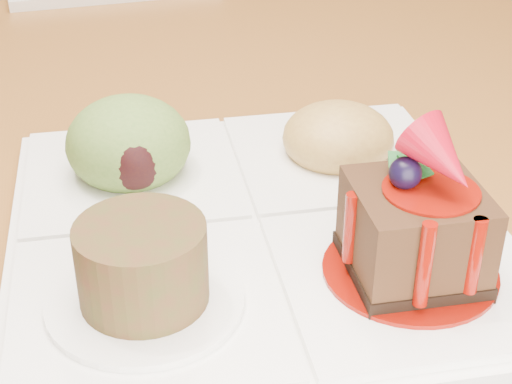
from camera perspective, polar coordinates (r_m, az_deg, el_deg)
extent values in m
plane|color=brown|center=(1.52, -10.90, -11.98)|extent=(6.00, 6.00, 0.00)
cylinder|color=brown|center=(2.13, -2.52, 12.55)|extent=(0.06, 0.06, 0.71)
cube|color=#331811|center=(1.56, 14.95, 10.04)|extent=(0.48, 0.48, 0.04)
cylinder|color=#331811|center=(1.43, 10.78, -3.15)|extent=(0.04, 0.04, 0.47)
cylinder|color=#331811|center=(1.91, 16.01, 5.30)|extent=(0.04, 0.04, 0.47)
cylinder|color=#331811|center=(1.74, 4.85, 3.80)|extent=(0.04, 0.04, 0.47)
cube|color=white|center=(0.48, 0.00, -2.99)|extent=(0.32, 0.32, 0.01)
cube|color=white|center=(0.43, 11.06, -6.08)|extent=(0.15, 0.15, 0.01)
cube|color=white|center=(0.41, -7.99, -8.37)|extent=(0.15, 0.15, 0.01)
cube|color=white|center=(0.53, -9.04, 1.26)|extent=(0.15, 0.15, 0.01)
cube|color=white|center=(0.55, 5.91, 2.64)|extent=(0.15, 0.15, 0.01)
cylinder|color=#710B04|center=(0.43, 11.12, -5.62)|extent=(0.09, 0.09, 0.00)
cube|color=black|center=(0.43, 11.16, -5.27)|extent=(0.07, 0.07, 0.01)
cube|color=#34200E|center=(0.42, 11.51, -2.38)|extent=(0.07, 0.07, 0.04)
cylinder|color=#710B04|center=(0.40, 11.83, 0.25)|extent=(0.05, 0.05, 0.00)
sphere|color=black|center=(0.40, 10.80, 1.38)|extent=(0.02, 0.02, 0.02)
cone|color=#A70A1C|center=(0.39, 13.45, 2.36)|extent=(0.04, 0.05, 0.04)
cube|color=#134F1A|center=(0.41, 11.51, 1.95)|extent=(0.02, 0.02, 0.01)
cube|color=#134F1A|center=(0.41, 10.39, 1.96)|extent=(0.02, 0.02, 0.01)
cylinder|color=#710B04|center=(0.39, 12.17, -5.22)|extent=(0.01, 0.01, 0.05)
cylinder|color=#710B04|center=(0.40, 15.63, -4.51)|extent=(0.01, 0.01, 0.04)
cylinder|color=#710B04|center=(0.41, 6.92, -2.62)|extent=(0.01, 0.01, 0.04)
cylinder|color=white|center=(0.41, -8.04, -7.82)|extent=(0.10, 0.10, 0.00)
cylinder|color=#4F2516|center=(0.39, -8.28, -5.15)|extent=(0.07, 0.07, 0.04)
cylinder|color=#4E3210|center=(0.38, -8.45, -3.28)|extent=(0.05, 0.05, 0.00)
ellipsoid|color=olive|center=(0.52, -9.25, 3.52)|extent=(0.08, 0.08, 0.06)
ellipsoid|color=black|center=(0.49, -8.81, 2.13)|extent=(0.04, 0.03, 0.04)
ellipsoid|color=#B59041|center=(0.54, 5.99, 3.95)|extent=(0.08, 0.08, 0.05)
cube|color=#C34B0E|center=(0.55, 7.28, 4.92)|extent=(0.02, 0.02, 0.02)
cube|color=#497F1B|center=(0.55, 5.14, 5.14)|extent=(0.02, 0.02, 0.02)
cube|color=#C34B0E|center=(0.53, 4.84, 4.23)|extent=(0.02, 0.02, 0.02)
cube|color=#497F1B|center=(0.53, 6.89, 3.85)|extent=(0.02, 0.02, 0.02)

